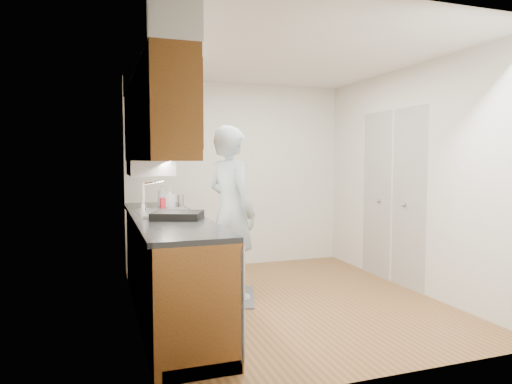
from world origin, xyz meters
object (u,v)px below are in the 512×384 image
soap_bottle_a (162,196)px  soda_can (163,203)px  soap_bottle_b (169,198)px  steel_can (181,201)px  dish_rack (178,215)px  person (231,201)px

soap_bottle_a → soda_can: 0.20m
soap_bottle_b → soda_can: 0.14m
steel_can → dish_rack: bearing=-101.2°
person → steel_can: person is taller
person → steel_can: size_ratio=15.38×
soap_bottle_b → soda_can: size_ratio=1.86×
soap_bottle_a → soap_bottle_b: size_ratio=1.13×
soda_can → dish_rack: 0.90m
soap_bottle_a → soda_can: bearing=-94.3°
steel_can → dish_rack: steel_can is taller
soap_bottle_a → steel_can: (0.21, -0.03, -0.05)m
soap_bottle_b → dish_rack: (-0.08, -1.00, -0.07)m
person → dish_rack: 0.89m
soap_bottle_a → person: bearing=-37.0°
person → dish_rack: size_ratio=4.91×
soda_can → steel_can: size_ratio=0.87×
soap_bottle_b → soda_can: bearing=-130.6°
soap_bottle_a → dish_rack: (-0.00, -1.09, -0.09)m
soda_can → dish_rack: bearing=-89.3°
person → soda_can: size_ratio=17.70×
soap_bottle_b → soda_can: (-0.09, -0.10, -0.05)m
person → soap_bottle_a: size_ratio=8.44×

